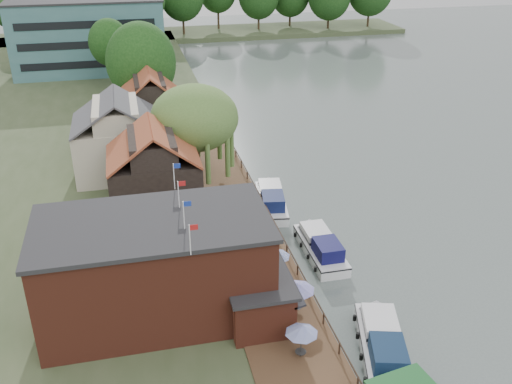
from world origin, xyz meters
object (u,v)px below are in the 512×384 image
umbrella_3 (275,263)px  cottage_a (154,170)px  hotel_block (89,35)px  willow (196,137)px  cruiser_0 (383,341)px  pub (185,264)px  umbrella_5 (254,222)px  umbrella_0 (301,341)px  umbrella_4 (258,243)px  umbrella_1 (297,297)px  cruiser_2 (271,198)px  umbrella_2 (267,277)px  cottage_b (118,135)px  cruiser_1 (321,244)px  cottage_c (151,107)px

umbrella_3 → cottage_a: bearing=121.8°
hotel_block → cottage_a: bearing=-82.9°
willow → cottage_a: bearing=-132.0°
cruiser_0 → pub: bearing=166.7°
willow → umbrella_5: willow is taller
hotel_block → umbrella_0: (14.27, -77.64, -4.86)m
umbrella_3 → cruiser_0: (4.91, -8.76, -1.14)m
umbrella_4 → umbrella_0: bearing=-90.4°
umbrella_1 → umbrella_4: bearing=97.2°
umbrella_1 → cruiser_2: bearing=81.2°
umbrella_2 → umbrella_3: size_ratio=1.00×
cottage_a → umbrella_0: (7.27, -21.64, -2.96)m
umbrella_2 → hotel_block: bearing=101.2°
cottage_b → umbrella_5: 19.68m
willow → cruiser_2: willow is taller
cruiser_0 → umbrella_3: bearing=135.1°
willow → umbrella_4: bearing=-79.0°
cottage_b → umbrella_0: (10.27, -31.64, -2.96)m
pub → hotel_block: hotel_block is taller
cruiser_1 → cottage_c: bearing=113.0°
pub → cruiser_1: 13.80m
willow → cruiser_2: 9.59m
pub → cottage_b: size_ratio=2.08×
cottage_c → willow: (3.50, -14.00, 0.96)m
hotel_block → cruiser_1: 68.34m
cottage_a → cruiser_1: size_ratio=0.95×
umbrella_0 → umbrella_3: size_ratio=1.00×
umbrella_4 → cruiser_0: size_ratio=0.25×
cruiser_2 → umbrella_1: bearing=-89.5°
cottage_a → umbrella_4: (7.36, -9.70, -2.96)m
cottage_b → umbrella_1: (11.32, -27.28, -2.96)m
umbrella_2 → cruiser_0: 9.40m
umbrella_4 → cottage_c: bearing=102.5°
umbrella_3 → cruiser_0: size_ratio=0.25×
umbrella_1 → cruiser_2: (2.72, 17.47, -1.17)m
umbrella_0 → cruiser_1: 13.83m
cottage_c → umbrella_3: bearing=-77.7°
hotel_block → umbrella_1: size_ratio=10.37×
cottage_b → cottage_c: same height
hotel_block → umbrella_5: size_ratio=10.69×
pub → umbrella_0: pub is taller
cottage_c → umbrella_5: (6.82, -25.17, -2.96)m
cottage_a → umbrella_1: bearing=-64.3°
pub → umbrella_5: (6.82, 8.83, -2.36)m
cruiser_0 → cruiser_1: bearing=105.5°
willow → cruiser_2: (6.54, -4.82, -5.09)m
hotel_block → umbrella_1: hotel_block is taller
umbrella_5 → cruiser_1: (5.13, -2.91, -1.21)m
cottage_a → cottage_c: 19.03m
cottage_c → umbrella_4: size_ratio=3.58×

